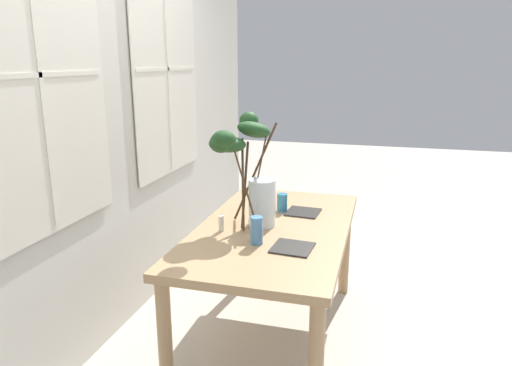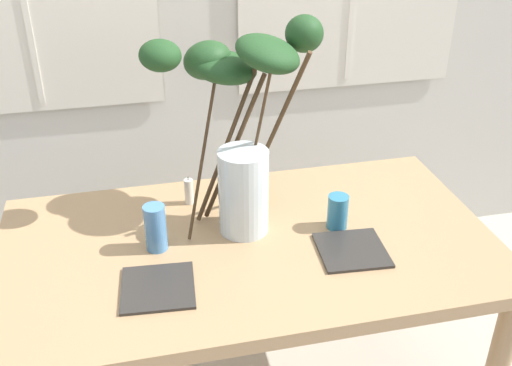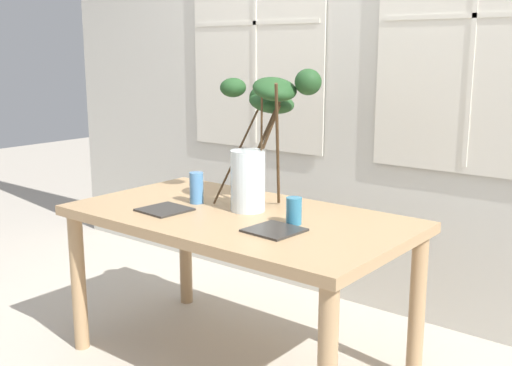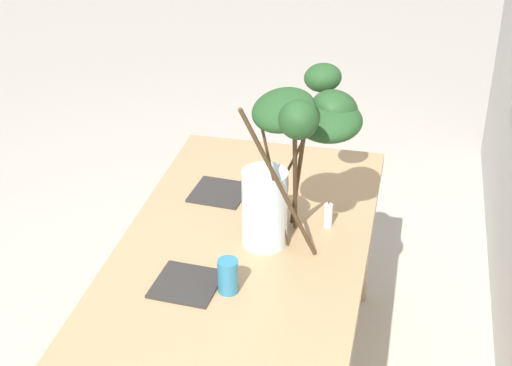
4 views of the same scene
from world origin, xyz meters
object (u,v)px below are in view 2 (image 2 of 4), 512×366
at_px(drinking_glass_blue_right, 338,212).
at_px(plate_square_right, 352,250).
at_px(plate_square_left, 158,288).
at_px(drinking_glass_blue_left, 156,228).
at_px(dining_table, 249,264).
at_px(vase_with_branches, 238,113).
at_px(pillar_candle, 189,192).

xyz_separation_m(drinking_glass_blue_right, plate_square_right, (0.00, -0.14, -0.05)).
bearing_deg(plate_square_left, drinking_glass_blue_left, 85.75).
bearing_deg(plate_square_right, plate_square_left, -175.38).
relative_size(dining_table, plate_square_left, 7.63).
bearing_deg(drinking_glass_blue_right, vase_with_branches, 152.25).
bearing_deg(vase_with_branches, pillar_candle, 146.46).
bearing_deg(drinking_glass_blue_right, pillar_candle, 150.14).
bearing_deg(drinking_glass_blue_left, drinking_glass_blue_right, -1.09).
bearing_deg(drinking_glass_blue_left, plate_square_right, -14.48).
relative_size(vase_with_branches, drinking_glass_blue_left, 4.35).
height_order(drinking_glass_blue_left, drinking_glass_blue_right, drinking_glass_blue_left).
height_order(vase_with_branches, plate_square_right, vase_with_branches).
relative_size(drinking_glass_blue_left, plate_square_left, 0.74).
xyz_separation_m(drinking_glass_blue_right, pillar_candle, (-0.45, 0.26, -0.01)).
bearing_deg(drinking_glass_blue_left, plate_square_left, -94.25).
height_order(drinking_glass_blue_left, pillar_candle, drinking_glass_blue_left).
relative_size(vase_with_branches, plate_square_right, 3.22).
bearing_deg(plate_square_right, drinking_glass_blue_right, 90.09).
bearing_deg(pillar_candle, plate_square_right, -41.44).
xyz_separation_m(dining_table, plate_square_left, (-0.30, -0.17, 0.10)).
distance_m(dining_table, plate_square_right, 0.33).
bearing_deg(dining_table, pillar_candle, 119.13).
height_order(drinking_glass_blue_left, plate_square_left, drinking_glass_blue_left).
bearing_deg(pillar_candle, drinking_glass_blue_right, -29.86).
xyz_separation_m(vase_with_branches, plate_square_left, (-0.30, -0.34, -0.36)).
relative_size(dining_table, drinking_glass_blue_right, 13.44).
relative_size(drinking_glass_blue_right, plate_square_right, 0.57).
bearing_deg(plate_square_right, drinking_glass_blue_left, 165.52).
height_order(vase_with_branches, pillar_candle, vase_with_branches).
xyz_separation_m(plate_square_left, plate_square_right, (0.59, 0.05, 0.00)).
bearing_deg(vase_with_branches, plate_square_left, -131.71).
xyz_separation_m(dining_table, vase_with_branches, (0.01, 0.17, 0.45)).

